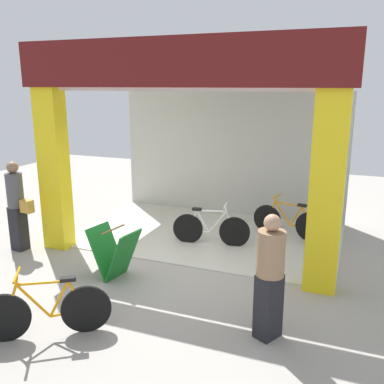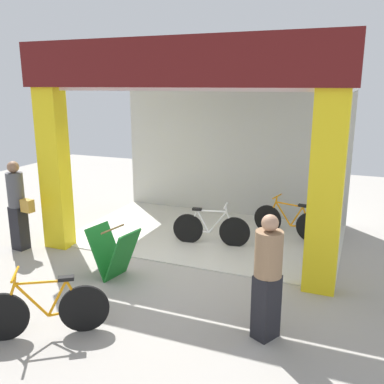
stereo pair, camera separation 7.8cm
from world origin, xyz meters
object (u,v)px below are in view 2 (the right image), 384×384
(pedestrian_1, at_px, (268,276))
(bicycle_parked_0, at_px, (45,310))
(bicycle_inside_1, at_px, (211,229))
(pedestrian_0, at_px, (18,205))
(sandwich_board_sign, at_px, (114,253))
(bicycle_inside_0, at_px, (289,221))

(pedestrian_1, bearing_deg, bicycle_parked_0, -158.50)
(bicycle_inside_1, xyz_separation_m, pedestrian_0, (-3.38, -1.60, 0.56))
(pedestrian_0, xyz_separation_m, pedestrian_1, (5.11, -1.17, -0.05))
(pedestrian_0, bearing_deg, pedestrian_1, -12.89)
(bicycle_parked_0, distance_m, sandwich_board_sign, 1.82)
(bicycle_inside_1, height_order, bicycle_parked_0, bicycle_parked_0)
(bicycle_inside_1, relative_size, pedestrian_0, 0.88)
(bicycle_inside_1, bearing_deg, pedestrian_0, -154.65)
(bicycle_parked_0, bearing_deg, bicycle_inside_0, 64.96)
(bicycle_inside_1, relative_size, bicycle_parked_0, 1.12)
(bicycle_parked_0, bearing_deg, pedestrian_1, 21.50)
(bicycle_inside_1, relative_size, sandwich_board_sign, 1.78)
(sandwich_board_sign, bearing_deg, bicycle_inside_1, 63.27)
(bicycle_inside_1, distance_m, bicycle_parked_0, 3.91)
(bicycle_inside_0, distance_m, pedestrian_1, 3.87)
(bicycle_inside_0, distance_m, pedestrian_0, 5.47)
(bicycle_inside_1, bearing_deg, bicycle_inside_0, 37.32)
(bicycle_inside_1, xyz_separation_m, pedestrian_1, (1.73, -2.77, 0.50))
(pedestrian_0, bearing_deg, sandwich_board_sign, -9.27)
(bicycle_inside_0, distance_m, bicycle_inside_1, 1.73)
(bicycle_inside_0, bearing_deg, bicycle_inside_1, -142.68)
(bicycle_inside_0, relative_size, pedestrian_0, 0.88)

